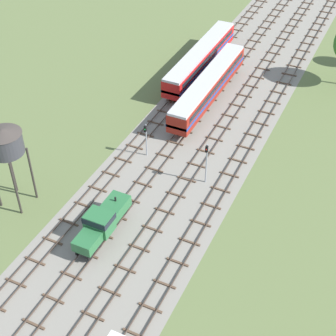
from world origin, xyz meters
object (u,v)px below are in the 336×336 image
shunter_loco_left_near (102,222)px  passenger_coach_far_left_midfar (200,57)px  passenger_coach_left_mid (209,85)px  signal_post_nearest (146,136)px  water_tower (5,142)px  signal_post_near (206,159)px

shunter_loco_left_near → passenger_coach_far_left_midfar: (-4.31, 36.67, 0.60)m
shunter_loco_left_near → passenger_coach_left_mid: (-0.00, 29.32, 0.60)m
passenger_coach_left_mid → passenger_coach_far_left_midfar: (-4.31, 7.35, 0.00)m
signal_post_nearest → water_tower: bearing=-123.7°
shunter_loco_left_near → passenger_coach_far_left_midfar: size_ratio=0.38×
signal_post_nearest → passenger_coach_left_mid: bearing=81.9°
passenger_coach_far_left_midfar → signal_post_near: bearing=-66.0°
shunter_loco_left_near → passenger_coach_left_mid: bearing=90.0°
passenger_coach_far_left_midfar → signal_post_near: (10.78, -24.16, 0.88)m
passenger_coach_left_mid → signal_post_near: (6.47, -16.81, 0.88)m
water_tower → signal_post_near: size_ratio=1.79×
shunter_loco_left_near → signal_post_nearest: size_ratio=1.82×
passenger_coach_far_left_midfar → water_tower: 37.37m
signal_post_nearest → shunter_loco_left_near: bearing=-81.3°
shunter_loco_left_near → water_tower: 12.93m
passenger_coach_far_left_midfar → passenger_coach_left_mid: bearing=-59.6°
passenger_coach_left_mid → water_tower: (-11.29, -28.91, 5.68)m
signal_post_near → passenger_coach_far_left_midfar: bearing=114.0°
signal_post_nearest → passenger_coach_far_left_midfar: bearing=95.5°
signal_post_nearest → signal_post_near: bearing=-10.6°
passenger_coach_far_left_midfar → water_tower: water_tower is taller
passenger_coach_left_mid → signal_post_nearest: size_ratio=4.74×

